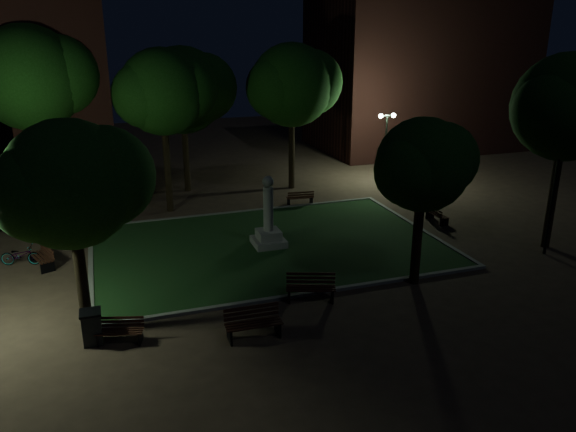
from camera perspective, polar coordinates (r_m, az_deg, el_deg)
name	(u,v)px	position (r m, az deg, el deg)	size (l,w,h in m)	color
ground	(283,263)	(23.52, -0.55, -4.82)	(80.00, 80.00, 0.00)	brown
lawn	(269,246)	(25.27, -1.97, -3.03)	(15.00, 10.00, 0.08)	#1E401A
lawn_kerb	(269,245)	(25.27, -1.97, -2.99)	(15.40, 10.40, 0.12)	slate
monument	(269,226)	(24.95, -1.99, -1.07)	(1.40, 1.40, 3.20)	gray
building_far	(418,72)	(47.58, 13.03, 14.08)	(16.00, 10.00, 12.00)	#471F19
tree_west	(73,184)	(17.83, -21.02, 3.01)	(4.81, 3.93, 6.91)	black
tree_north_wl	(164,92)	(29.53, -12.46, 12.21)	(5.37, 4.39, 8.49)	black
tree_north_er	(294,85)	(33.44, 0.57, 13.15)	(5.94, 4.85, 8.61)	black
tree_east	(569,107)	(26.41, 26.62, 9.85)	(5.51, 4.50, 8.47)	black
tree_se	(425,165)	(20.86, 13.75, 5.06)	(4.22, 3.45, 6.39)	black
tree_nw	(33,78)	(29.16, -24.51, 12.66)	(6.02, 4.92, 9.62)	black
tree_far_north	(184,90)	(33.38, -10.51, 12.45)	(6.08, 4.96, 8.44)	black
lamppost_se	(555,181)	(25.95, 25.52, 3.25)	(1.18, 0.28, 4.74)	black
lamppost_nw	(24,168)	(30.01, -25.27, 4.42)	(1.18, 0.28, 4.12)	black
lamppost_ne	(386,134)	(36.22, 9.95, 8.23)	(1.18, 0.28, 4.28)	black
bench_near_left	(253,324)	(18.08, -3.56, -10.86)	(1.80, 0.67, 0.98)	black
bench_near_right	(311,288)	(20.35, 2.34, -7.33)	(1.87, 1.17, 0.97)	black
bench_west_near	(120,331)	(18.57, -16.70, -11.16)	(1.53, 0.88, 0.79)	black
bench_left_side	(43,257)	(25.14, -23.64, -3.87)	(1.10, 1.69, 0.88)	black
bench_right_side	(436,215)	(29.29, 14.82, 0.08)	(0.54, 1.42, 0.77)	black
bench_far_side	(300,198)	(31.08, 1.24, 1.82)	(1.53, 0.68, 0.81)	black
trash_bin	(92,327)	(18.69, -19.30, -10.60)	(0.64, 0.64, 1.10)	black
bicycle	(21,255)	(25.71, -25.52, -3.61)	(0.57, 1.64, 0.86)	black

